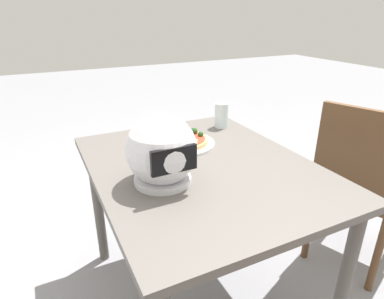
{
  "coord_description": "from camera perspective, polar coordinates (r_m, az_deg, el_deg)",
  "views": [
    {
      "loc": [
        0.56,
        1.05,
        1.28
      ],
      "look_at": [
        -0.01,
        -0.11,
        0.73
      ],
      "focal_mm": 30.5,
      "sensor_mm": 36.0,
      "label": 1
    }
  ],
  "objects": [
    {
      "name": "ground_plane",
      "position": [
        1.75,
        1.42,
        -24.02
      ],
      "size": [
        14.0,
        14.0,
        0.0
      ],
      "primitive_type": "plane",
      "color": "gray"
    },
    {
      "name": "pizza_plate",
      "position": [
        1.51,
        -1.51,
        1.06
      ],
      "size": [
        0.29,
        0.29,
        0.01
      ],
      "primitive_type": "cylinder",
      "color": "white",
      "rests_on": "dining_table"
    },
    {
      "name": "drinking_glass",
      "position": [
        1.72,
        5.16,
        5.97
      ],
      "size": [
        0.07,
        0.07,
        0.13
      ],
      "primitive_type": "cylinder",
      "color": "silver",
      "rests_on": "dining_table"
    },
    {
      "name": "dining_table",
      "position": [
        1.36,
        1.68,
        -5.87
      ],
      "size": [
        0.84,
        1.06,
        0.71
      ],
      "color": "#5B5651",
      "rests_on": "ground"
    },
    {
      "name": "motorcycle_helmet",
      "position": [
        1.14,
        -5.32,
        -0.31
      ],
      "size": [
        0.25,
        0.25,
        0.25
      ],
      "color": "silver",
      "rests_on": "dining_table"
    },
    {
      "name": "pizza",
      "position": [
        1.5,
        -1.48,
        1.77
      ],
      "size": [
        0.23,
        0.23,
        0.06
      ],
      "color": "tan",
      "rests_on": "pizza_plate"
    },
    {
      "name": "chair_side",
      "position": [
        1.79,
        27.05,
        -5.21
      ],
      "size": [
        0.51,
        0.51,
        0.9
      ],
      "color": "brown",
      "rests_on": "ground"
    }
  ]
}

